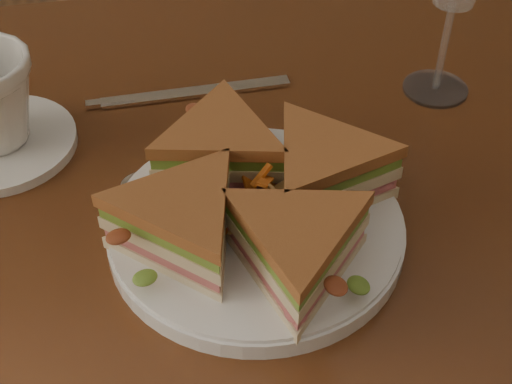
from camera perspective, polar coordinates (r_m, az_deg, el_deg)
table at (r=0.70m, az=-3.71°, el=-6.76°), size 1.20×0.80×0.75m
plate at (r=0.60m, az=0.00°, el=-2.94°), size 0.25×0.25×0.02m
sandwich_wedges at (r=0.57m, az=0.00°, el=-0.37°), size 0.29×0.29×0.06m
crisps_mound at (r=0.58m, az=0.00°, el=-0.65°), size 0.09×0.09×0.05m
spoon at (r=0.66m, az=-6.85°, el=1.27°), size 0.18×0.07×0.01m
knife at (r=0.76m, az=-5.89°, el=7.77°), size 0.22×0.02×0.00m
saucer at (r=0.73m, az=-19.83°, el=3.68°), size 0.15×0.15×0.01m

